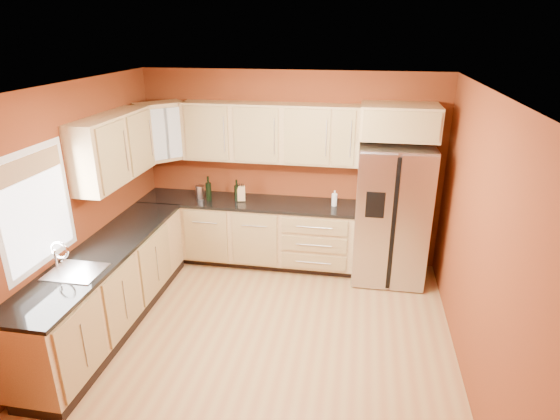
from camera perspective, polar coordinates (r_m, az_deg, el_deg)
name	(u,v)px	position (r m, az deg, el deg)	size (l,w,h in m)	color
floor	(261,339)	(5.17, -2.28, -15.44)	(4.00, 4.00, 0.00)	#A66D40
ceiling	(257,89)	(4.17, -2.82, 14.50)	(4.00, 4.00, 0.00)	white
wall_back	(291,169)	(6.36, 1.34, 4.99)	(4.00, 0.04, 2.60)	maroon
wall_front	(185,365)	(2.87, -11.52, -18.02)	(4.00, 0.04, 2.60)	maroon
wall_left	(70,214)	(5.29, -24.19, -0.43)	(0.04, 4.00, 2.60)	maroon
wall_right	(478,243)	(4.55, 22.95, -3.69)	(0.04, 4.00, 2.60)	maroon
base_cabinets_back	(248,233)	(6.49, -3.94, -2.82)	(2.90, 0.60, 0.88)	#9F7C4D
base_cabinets_left	(108,289)	(5.49, -20.19, -9.00)	(0.60, 2.80, 0.88)	#9F7C4D
countertop_back	(247,202)	(6.31, -4.07, 0.95)	(2.90, 0.62, 0.04)	black
countertop_left	(103,251)	(5.28, -20.72, -4.69)	(0.62, 2.80, 0.04)	black
upper_cabinets_back	(270,133)	(6.12, -1.20, 9.40)	(2.30, 0.33, 0.75)	#9F7C4D
upper_cabinets_left	(114,148)	(5.64, -19.62, 7.12)	(0.33, 1.35, 0.75)	#9F7C4D
corner_upper_cabinet	(161,131)	(6.39, -14.26, 9.27)	(0.62, 0.33, 0.75)	#9F7C4D
over_fridge_cabinet	(399,121)	(5.85, 14.35, 10.43)	(0.92, 0.60, 0.40)	#9F7C4D
refrigerator	(391,214)	(6.09, 13.41, -0.45)	(0.90, 0.75, 1.78)	silver
window	(36,209)	(4.82, -27.61, 0.13)	(0.03, 0.90, 1.00)	white
sink_faucet	(73,258)	(4.84, -23.88, -5.38)	(0.50, 0.42, 0.30)	white
canister_left	(200,192)	(6.42, -9.72, 2.15)	(0.12, 0.12, 0.19)	silver
canister_right	(239,193)	(6.31, -4.98, 2.03)	(0.11, 0.11, 0.18)	silver
wine_bottle_a	(237,190)	(6.27, -5.31, 2.41)	(0.07, 0.07, 0.29)	black
wine_bottle_b	(208,188)	(6.32, -8.71, 2.62)	(0.08, 0.08, 0.33)	black
knife_block	(241,193)	(6.28, -4.74, 2.03)	(0.10, 0.09, 0.20)	tan
soap_dispenser	(334,198)	(6.12, 6.65, 1.43)	(0.07, 0.07, 0.21)	white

